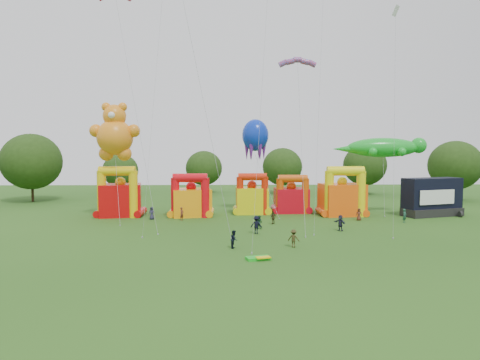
{
  "coord_description": "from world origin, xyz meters",
  "views": [
    {
      "loc": [
        -2.97,
        -32.55,
        9.13
      ],
      "look_at": [
        -1.71,
        18.0,
        5.6
      ],
      "focal_mm": 32.0,
      "sensor_mm": 36.0,
      "label": 1
    }
  ],
  "objects_px": {
    "gecko_kite": "(383,153)",
    "octopus_kite": "(263,170)",
    "bouncy_castle_0": "(120,197)",
    "teddy_bear_kite": "(116,157)",
    "spectator_0": "(152,213)",
    "bouncy_castle_2": "(252,198)",
    "stage_trailer": "(432,197)",
    "spectator_4": "(273,218)"
  },
  "relations": [
    {
      "from": "bouncy_castle_2",
      "to": "octopus_kite",
      "type": "xyz_separation_m",
      "value": [
        1.55,
        -0.31,
        4.06
      ]
    },
    {
      "from": "gecko_kite",
      "to": "bouncy_castle_2",
      "type": "bearing_deg",
      "value": 176.9
    },
    {
      "from": "bouncy_castle_2",
      "to": "spectator_0",
      "type": "height_order",
      "value": "bouncy_castle_2"
    },
    {
      "from": "octopus_kite",
      "to": "spectator_4",
      "type": "relative_size",
      "value": 8.88
    },
    {
      "from": "bouncy_castle_2",
      "to": "gecko_kite",
      "type": "xyz_separation_m",
      "value": [
        18.54,
        -1.0,
        6.48
      ]
    },
    {
      "from": "stage_trailer",
      "to": "gecko_kite",
      "type": "distance_m",
      "value": 9.03
    },
    {
      "from": "bouncy_castle_0",
      "to": "teddy_bear_kite",
      "type": "xyz_separation_m",
      "value": [
        0.28,
        -2.74,
        5.55
      ]
    },
    {
      "from": "spectator_0",
      "to": "teddy_bear_kite",
      "type": "bearing_deg",
      "value": -175.85
    },
    {
      "from": "bouncy_castle_0",
      "to": "teddy_bear_kite",
      "type": "distance_m",
      "value": 6.19
    },
    {
      "from": "bouncy_castle_2",
      "to": "teddy_bear_kite",
      "type": "height_order",
      "value": "teddy_bear_kite"
    },
    {
      "from": "gecko_kite",
      "to": "octopus_kite",
      "type": "height_order",
      "value": "octopus_kite"
    },
    {
      "from": "octopus_kite",
      "to": "spectator_0",
      "type": "distance_m",
      "value": 16.65
    },
    {
      "from": "bouncy_castle_0",
      "to": "teddy_bear_kite",
      "type": "bearing_deg",
      "value": -84.27
    },
    {
      "from": "gecko_kite",
      "to": "spectator_4",
      "type": "bearing_deg",
      "value": -154.61
    },
    {
      "from": "stage_trailer",
      "to": "bouncy_castle_2",
      "type": "bearing_deg",
      "value": 174.2
    },
    {
      "from": "gecko_kite",
      "to": "octopus_kite",
      "type": "distance_m",
      "value": 17.18
    },
    {
      "from": "bouncy_castle_0",
      "to": "stage_trailer",
      "type": "bearing_deg",
      "value": -0.82
    },
    {
      "from": "bouncy_castle_0",
      "to": "spectator_4",
      "type": "distance_m",
      "value": 21.73
    },
    {
      "from": "stage_trailer",
      "to": "spectator_4",
      "type": "bearing_deg",
      "value": -164.69
    },
    {
      "from": "bouncy_castle_2",
      "to": "octopus_kite",
      "type": "height_order",
      "value": "octopus_kite"
    },
    {
      "from": "octopus_kite",
      "to": "spectator_4",
      "type": "bearing_deg",
      "value": -85.7
    },
    {
      "from": "bouncy_castle_0",
      "to": "octopus_kite",
      "type": "xyz_separation_m",
      "value": [
        19.9,
        1.61,
        3.68
      ]
    },
    {
      "from": "bouncy_castle_2",
      "to": "stage_trailer",
      "type": "height_order",
      "value": "bouncy_castle_2"
    },
    {
      "from": "bouncy_castle_0",
      "to": "spectator_4",
      "type": "relative_size",
      "value": 4.5
    },
    {
      "from": "octopus_kite",
      "to": "spectator_0",
      "type": "height_order",
      "value": "octopus_kite"
    },
    {
      "from": "bouncy_castle_0",
      "to": "bouncy_castle_2",
      "type": "xyz_separation_m",
      "value": [
        18.35,
        1.92,
        -0.38
      ]
    },
    {
      "from": "octopus_kite",
      "to": "spectator_0",
      "type": "xyz_separation_m",
      "value": [
        -15.04,
        -4.6,
        -5.47
      ]
    },
    {
      "from": "spectator_4",
      "to": "octopus_kite",
      "type": "bearing_deg",
      "value": -117.2
    },
    {
      "from": "bouncy_castle_2",
      "to": "gecko_kite",
      "type": "height_order",
      "value": "gecko_kite"
    },
    {
      "from": "octopus_kite",
      "to": "gecko_kite",
      "type": "bearing_deg",
      "value": -2.33
    },
    {
      "from": "octopus_kite",
      "to": "bouncy_castle_0",
      "type": "bearing_deg",
      "value": -175.38
    },
    {
      "from": "bouncy_castle_2",
      "to": "spectator_4",
      "type": "bearing_deg",
      "value": -76.01
    },
    {
      "from": "stage_trailer",
      "to": "gecko_kite",
      "type": "height_order",
      "value": "gecko_kite"
    },
    {
      "from": "spectator_0",
      "to": "spectator_4",
      "type": "height_order",
      "value": "spectator_0"
    },
    {
      "from": "bouncy_castle_0",
      "to": "spectator_4",
      "type": "bearing_deg",
      "value": -18.45
    },
    {
      "from": "bouncy_castle_2",
      "to": "spectator_0",
      "type": "bearing_deg",
      "value": -160.0
    },
    {
      "from": "teddy_bear_kite",
      "to": "octopus_kite",
      "type": "xyz_separation_m",
      "value": [
        19.62,
        4.35,
        -1.87
      ]
    },
    {
      "from": "teddy_bear_kite",
      "to": "gecko_kite",
      "type": "relative_size",
      "value": 1.16
    },
    {
      "from": "teddy_bear_kite",
      "to": "bouncy_castle_0",
      "type": "bearing_deg",
      "value": 95.73
    },
    {
      "from": "teddy_bear_kite",
      "to": "spectator_0",
      "type": "distance_m",
      "value": 8.66
    },
    {
      "from": "bouncy_castle_0",
      "to": "spectator_0",
      "type": "xyz_separation_m",
      "value": [
        4.86,
        -2.99,
        -1.79
      ]
    },
    {
      "from": "stage_trailer",
      "to": "octopus_kite",
      "type": "height_order",
      "value": "octopus_kite"
    }
  ]
}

